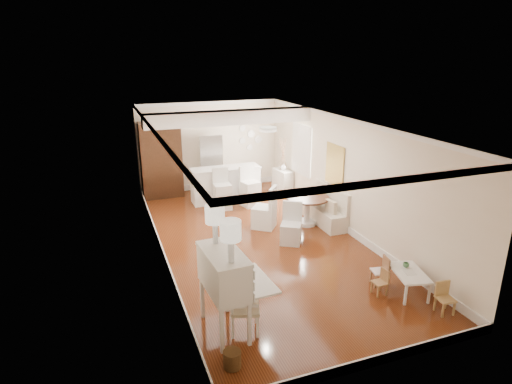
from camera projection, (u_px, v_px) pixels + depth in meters
room at (256, 157)px, 9.74m from camera, size 9.00×9.04×2.82m
secretary_bureau at (224, 292)px, 6.65m from camera, size 1.15×1.17×1.39m
gustavian_armchair at (245, 307)px, 6.73m from camera, size 0.62×0.62×0.86m
wicker_basket at (232, 359)px, 6.03m from camera, size 0.34×0.34×0.26m
kids_table at (408, 282)px, 7.87m from camera, size 0.72×0.96×0.43m
kids_chair_a at (380, 282)px, 7.81m from camera, size 0.25×0.25×0.50m
kids_chair_b at (380, 271)px, 8.13m from camera, size 0.33×0.33×0.58m
kids_chair_c at (446, 299)px, 7.23m from camera, size 0.30×0.30×0.56m
banquette at (325, 205)px, 11.01m from camera, size 0.52×1.60×0.98m
dining_table at (307, 211)px, 10.97m from camera, size 1.30×1.30×0.75m
slip_chair_near at (291, 224)px, 9.87m from camera, size 0.64×0.64×0.96m
slip_chair_far at (264, 207)px, 10.74m from camera, size 0.74×0.74×1.09m
breakfast_counter at (226, 184)px, 12.70m from camera, size 2.05×0.65×1.03m
bar_stool_left at (222, 189)px, 12.02m from camera, size 0.48×0.48×1.16m
bar_stool_right at (250, 187)px, 12.25m from camera, size 0.56×0.56×1.16m
pantry_cabinet at (161, 160)px, 12.90m from camera, size 1.20×0.60×2.30m
fridge at (222, 163)px, 13.58m from camera, size 0.75×0.65×1.80m
sideboard at (283, 181)px, 13.47m from camera, size 0.44×0.82×0.75m
pencil_cup at (406, 265)px, 7.96m from camera, size 0.15×0.15×0.09m
branch_vase at (283, 167)px, 13.34m from camera, size 0.20×0.20×0.20m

